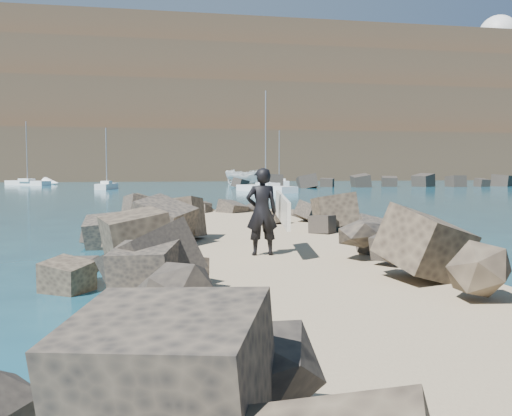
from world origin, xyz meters
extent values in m
plane|color=#0F384C|center=(0.00, 0.00, 0.00)|extent=(800.00, 800.00, 0.00)
cube|color=#8C7759|center=(0.00, -2.00, 0.30)|extent=(6.00, 26.00, 0.60)
cube|color=black|center=(-2.90, -1.50, 0.50)|extent=(2.60, 22.00, 1.00)
cube|color=black|center=(2.90, -1.50, 0.50)|extent=(2.60, 22.00, 1.00)
cube|color=black|center=(35.00, 55.00, 0.60)|extent=(52.00, 4.00, 1.20)
cube|color=#2D4919|center=(10.00, 160.00, 16.00)|extent=(360.00, 140.00, 32.00)
cube|color=silver|center=(-2.60, 2.25, 1.04)|extent=(0.64, 2.17, 0.07)
imported|color=silver|center=(12.43, 71.37, 1.18)|extent=(6.46, 3.44, 2.37)
imported|color=black|center=(-0.14, -2.36, 1.52)|extent=(0.68, 0.46, 1.83)
cube|color=silver|center=(0.31, -2.36, 1.57)|extent=(0.37, 2.26, 0.71)
cylinder|color=white|center=(110.56, 155.55, 35.66)|extent=(8.36, 8.36, 7.32)
sphere|color=silver|center=(110.56, 155.55, 45.59)|extent=(12.54, 12.54, 12.54)
cube|color=silver|center=(9.59, 43.19, 0.25)|extent=(4.90, 8.93, 0.80)
cylinder|color=gray|center=(9.59, 43.19, 5.44)|extent=(0.12, 0.12, 9.69)
cube|color=silver|center=(9.59, 42.20, 0.75)|extent=(2.18, 2.80, 0.44)
cube|color=silver|center=(-6.93, 54.37, 0.25)|extent=(2.38, 6.05, 0.80)
cylinder|color=gray|center=(-6.93, 54.37, 3.85)|extent=(0.12, 0.12, 6.50)
cube|color=silver|center=(-6.93, 53.68, 0.75)|extent=(1.24, 1.80, 0.44)
cube|color=silver|center=(-19.08, 72.24, 0.25)|extent=(7.01, 6.23, 0.80)
cylinder|color=gray|center=(-19.08, 72.24, 4.84)|extent=(0.12, 0.12, 8.48)
cube|color=silver|center=(-19.08, 71.64, 0.75)|extent=(2.45, 2.33, 0.44)
cube|color=silver|center=(16.47, 66.19, 0.25)|extent=(1.51, 6.61, 0.80)
cylinder|color=gray|center=(16.47, 66.19, 4.23)|extent=(0.12, 0.12, 7.25)
cube|color=silver|center=(16.47, 65.40, 0.75)|extent=(1.07, 1.86, 0.44)
cube|color=white|center=(-40.00, 152.00, 34.00)|extent=(10.00, 8.00, 4.00)
cube|color=white|center=(0.00, 165.00, 33.75)|extent=(8.00, 6.00, 3.50)
cube|color=white|center=(35.00, 148.00, 34.00)|extent=(12.00, 7.00, 4.00)
cube|color=white|center=(70.00, 160.00, 33.50)|extent=(6.00, 6.00, 3.00)
cube|color=white|center=(90.00, 140.00, 34.50)|extent=(5.00, 5.00, 5.00)
camera|label=1|loc=(-2.53, -14.02, 2.43)|focal=40.00mm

